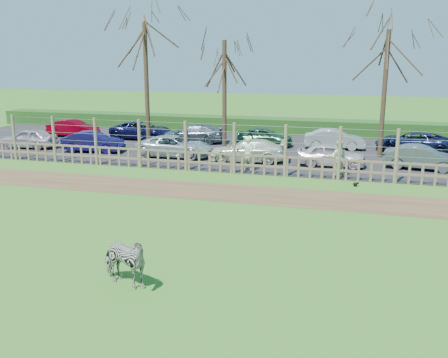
% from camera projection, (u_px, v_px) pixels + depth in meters
% --- Properties ---
extents(ground, '(120.00, 120.00, 0.00)m').
position_uv_depth(ground, '(176.00, 225.00, 17.03)').
color(ground, '#5A8C40').
rests_on(ground, ground).
extents(dirt_strip, '(34.00, 2.80, 0.01)m').
position_uv_depth(dirt_strip, '(214.00, 191.00, 21.24)').
color(dirt_strip, brown).
rests_on(dirt_strip, ground).
extents(asphalt, '(44.00, 13.00, 0.04)m').
position_uv_depth(asphalt, '(260.00, 150.00, 30.59)').
color(asphalt, '#232326').
rests_on(asphalt, ground).
extents(hedge, '(46.00, 2.00, 1.10)m').
position_uv_depth(hedge, '(279.00, 126.00, 37.02)').
color(hedge, '#1E4716').
rests_on(hedge, ground).
extents(fence, '(30.16, 0.16, 2.50)m').
position_uv_depth(fence, '(234.00, 157.00, 24.32)').
color(fence, brown).
rests_on(fence, ground).
extents(tree_left, '(4.80, 4.80, 7.88)m').
position_uv_depth(tree_left, '(146.00, 56.00, 29.05)').
color(tree_left, '#3D2B1E').
rests_on(tree_left, ground).
extents(tree_mid, '(4.80, 4.80, 6.83)m').
position_uv_depth(tree_mid, '(224.00, 69.00, 29.00)').
color(tree_mid, '#3D2B1E').
rests_on(tree_mid, ground).
extents(tree_right, '(4.80, 4.80, 7.35)m').
position_uv_depth(tree_right, '(386.00, 63.00, 27.06)').
color(tree_right, '#3D2B1E').
rests_on(tree_right, ground).
extents(zebra, '(1.74, 1.18, 1.34)m').
position_uv_depth(zebra, '(123.00, 261.00, 12.40)').
color(zebra, gray).
rests_on(zebra, ground).
extents(visitor_a, '(0.63, 0.42, 1.72)m').
position_uv_depth(visitor_a, '(248.00, 154.00, 24.73)').
color(visitor_a, silver).
rests_on(visitor_a, asphalt).
extents(visitor_b, '(0.85, 0.66, 1.72)m').
position_uv_depth(visitor_b, '(338.00, 158.00, 23.70)').
color(visitor_b, '#C8EABC').
rests_on(visitor_b, asphalt).
extents(crow, '(0.26, 0.19, 0.21)m').
position_uv_depth(crow, '(356.00, 184.00, 22.06)').
color(crow, black).
rests_on(crow, ground).
extents(car_0, '(3.64, 1.73, 1.20)m').
position_uv_depth(car_0, '(29.00, 138.00, 30.93)').
color(car_0, '#C1B4C1').
rests_on(car_0, asphalt).
extents(car_1, '(3.76, 1.66, 1.20)m').
position_uv_depth(car_1, '(93.00, 142.00, 29.66)').
color(car_1, '#140F51').
rests_on(car_1, asphalt).
extents(car_2, '(4.35, 2.07, 1.20)m').
position_uv_depth(car_2, '(175.00, 146.00, 28.22)').
color(car_2, '#ADBDC3').
rests_on(car_2, asphalt).
extents(car_3, '(4.29, 2.12, 1.20)m').
position_uv_depth(car_3, '(247.00, 151.00, 26.95)').
color(car_3, silver).
rests_on(car_3, asphalt).
extents(car_4, '(3.53, 1.45, 1.20)m').
position_uv_depth(car_4, '(331.00, 155.00, 25.80)').
color(car_4, silver).
rests_on(car_4, asphalt).
extents(car_5, '(3.78, 1.75, 1.20)m').
position_uv_depth(car_5, '(422.00, 158.00, 25.11)').
color(car_5, slate).
rests_on(car_5, asphalt).
extents(car_7, '(3.66, 1.32, 1.20)m').
position_uv_depth(car_7, '(73.00, 128.00, 35.21)').
color(car_7, maroon).
rests_on(car_7, asphalt).
extents(car_8, '(4.36, 2.09, 1.20)m').
position_uv_depth(car_8, '(142.00, 130.00, 34.19)').
color(car_8, '#0F0F3B').
rests_on(car_8, asphalt).
extents(car_9, '(4.32, 2.21, 1.20)m').
position_uv_depth(car_9, '(193.00, 134.00, 32.77)').
color(car_9, slate).
rests_on(car_9, asphalt).
extents(car_10, '(3.55, 1.48, 1.20)m').
position_uv_depth(car_10, '(265.00, 137.00, 31.56)').
color(car_10, '#235435').
rests_on(car_10, asphalt).
extents(car_11, '(3.73, 1.54, 1.20)m').
position_uv_depth(car_11, '(334.00, 139.00, 30.61)').
color(car_11, '#B9C5BB').
rests_on(car_11, asphalt).
extents(car_12, '(4.51, 2.45, 1.20)m').
position_uv_depth(car_12, '(413.00, 142.00, 29.64)').
color(car_12, '#141A3C').
rests_on(car_12, asphalt).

